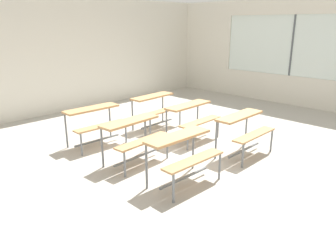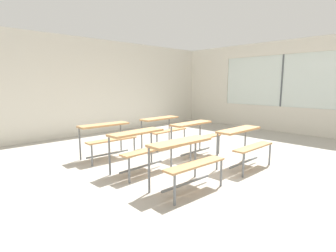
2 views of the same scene
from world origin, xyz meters
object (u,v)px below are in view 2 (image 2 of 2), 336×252
desk_bench_r0c0 (185,153)px  desk_bench_r2c0 (107,133)px  desk_bench_r1c0 (140,142)px  desk_bench_r1c1 (195,131)px  desk_bench_r2c1 (163,125)px  desk_bench_r0c1 (244,139)px

desk_bench_r0c0 → desk_bench_r2c0: same height
desk_bench_r1c0 → desk_bench_r1c1: 1.55m
desk_bench_r1c0 → desk_bench_r2c0: size_ratio=1.01×
desk_bench_r0c0 → desk_bench_r2c1: size_ratio=0.99×
desk_bench_r0c0 → desk_bench_r0c1: bearing=0.4°
desk_bench_r0c1 → desk_bench_r2c1: 2.32m
desk_bench_r1c1 → desk_bench_r2c0: 1.93m
desk_bench_r2c0 → desk_bench_r0c1: bearing=-54.4°
desk_bench_r0c0 → desk_bench_r2c1: same height
desk_bench_r0c1 → desk_bench_r1c0: (-1.60, 1.15, 0.00)m
desk_bench_r0c0 → desk_bench_r2c1: 2.80m
desk_bench_r1c0 → desk_bench_r2c1: same height
desk_bench_r1c1 → desk_bench_r2c1: (0.06, 1.14, 0.00)m
desk_bench_r2c1 → desk_bench_r0c0: bearing=-128.2°
desk_bench_r0c0 → desk_bench_r1c1: size_ratio=1.00×
desk_bench_r1c1 → desk_bench_r2c1: bearing=85.4°
desk_bench_r2c1 → desk_bench_r2c0: bearing=175.9°
desk_bench_r0c0 → desk_bench_r0c1: 1.60m
desk_bench_r0c1 → desk_bench_r2c0: 2.84m
desk_bench_r0c0 → desk_bench_r2c0: (0.01, 2.31, 0.00)m
desk_bench_r0c0 → desk_bench_r1c0: same height
desk_bench_r1c1 → desk_bench_r2c0: same height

